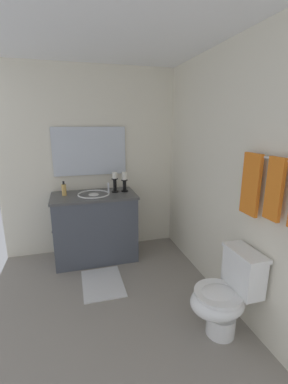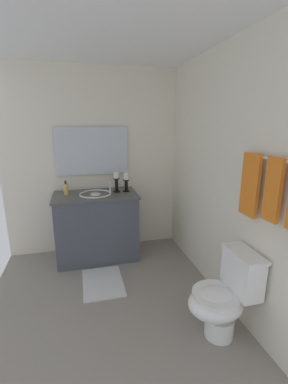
# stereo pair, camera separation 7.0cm
# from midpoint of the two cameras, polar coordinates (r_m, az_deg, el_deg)

# --- Properties ---
(floor) EXTENTS (2.72, 2.32, 0.02)m
(floor) POSITION_cam_midpoint_polar(r_m,az_deg,el_deg) (2.79, -8.33, -23.99)
(floor) COLOR gray
(floor) RESTS_ON ground
(wall_back) EXTENTS (2.72, 0.04, 2.45)m
(wall_back) POSITION_cam_midpoint_polar(r_m,az_deg,el_deg) (2.63, 16.54, 3.04)
(wall_back) COLOR silver
(wall_back) RESTS_ON ground
(wall_left) EXTENTS (0.04, 2.32, 2.45)m
(wall_left) POSITION_cam_midpoint_polar(r_m,az_deg,el_deg) (3.58, -12.03, 6.31)
(wall_left) COLOR silver
(wall_left) RESTS_ON ground
(ceiling) EXTENTS (2.72, 2.32, 0.02)m
(ceiling) POSITION_cam_midpoint_polar(r_m,az_deg,el_deg) (2.30, -11.05, 32.97)
(ceiling) COLOR white
(vanity_cabinet) EXTENTS (0.58, 1.05, 0.87)m
(vanity_cabinet) POSITION_cam_midpoint_polar(r_m,az_deg,el_deg) (3.47, -11.19, -7.47)
(vanity_cabinet) COLOR #474C56
(vanity_cabinet) RESTS_ON ground
(sink_basin) EXTENTS (0.40, 0.40, 0.24)m
(sink_basin) POSITION_cam_midpoint_polar(r_m,az_deg,el_deg) (3.34, -11.51, -1.17)
(sink_basin) COLOR white
(sink_basin) RESTS_ON vanity_cabinet
(mirror) EXTENTS (0.02, 0.94, 0.62)m
(mirror) POSITION_cam_midpoint_polar(r_m,az_deg,el_deg) (3.51, -12.37, 8.71)
(mirror) COLOR silver
(candle_holder_tall) EXTENTS (0.09, 0.09, 0.25)m
(candle_holder_tall) POSITION_cam_midpoint_polar(r_m,az_deg,el_deg) (3.40, -4.89, 2.34)
(candle_holder_tall) COLOR black
(candle_holder_tall) RESTS_ON vanity_cabinet
(candle_holder_short) EXTENTS (0.09, 0.09, 0.26)m
(candle_holder_short) POSITION_cam_midpoint_polar(r_m,az_deg,el_deg) (3.37, -7.01, 2.23)
(candle_holder_short) COLOR black
(candle_holder_short) RESTS_ON vanity_cabinet
(soap_bottle) EXTENTS (0.06, 0.06, 0.18)m
(soap_bottle) POSITION_cam_midpoint_polar(r_m,az_deg,el_deg) (3.36, -17.70, 0.51)
(soap_bottle) COLOR #E5B259
(soap_bottle) RESTS_ON vanity_cabinet
(toilet) EXTENTS (0.39, 0.54, 0.75)m
(toilet) POSITION_cam_midpoint_polar(r_m,az_deg,el_deg) (2.38, 16.48, -20.95)
(toilet) COLOR white
(toilet) RESTS_ON ground
(towel_bar) EXTENTS (0.73, 0.02, 0.02)m
(towel_bar) POSITION_cam_midpoint_polar(r_m,az_deg,el_deg) (1.98, 26.85, 6.31)
(towel_bar) COLOR silver
(towel_near_vanity) EXTENTS (0.19, 0.03, 0.49)m
(towel_near_vanity) POSITION_cam_midpoint_polar(r_m,az_deg,el_deg) (2.19, 21.56, 1.53)
(towel_near_vanity) COLOR orange
(towel_near_vanity) RESTS_ON towel_bar
(towel_center) EXTENTS (0.14, 0.03, 0.45)m
(towel_center) POSITION_cam_midpoint_polar(r_m,az_deg,el_deg) (2.00, 25.79, 0.54)
(towel_center) COLOR orange
(towel_center) RESTS_ON towel_bar
(bath_mat) EXTENTS (0.60, 0.44, 0.02)m
(bath_mat) POSITION_cam_midpoint_polar(r_m,az_deg,el_deg) (3.11, -9.73, -19.08)
(bath_mat) COLOR silver
(bath_mat) RESTS_ON ground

